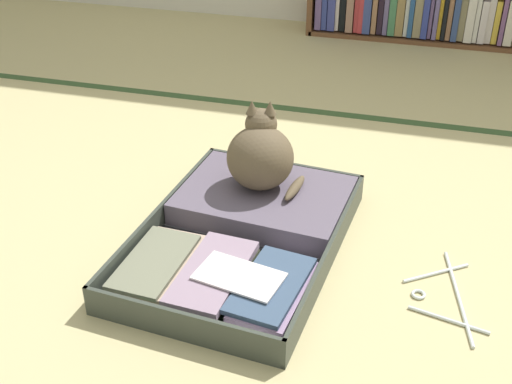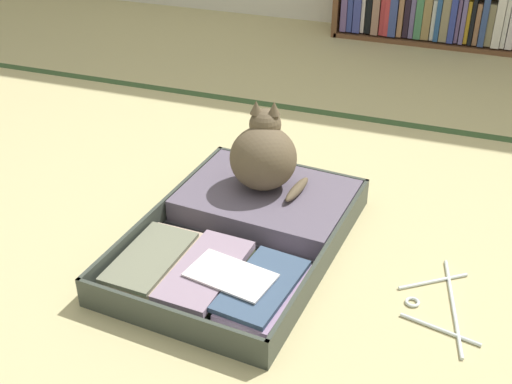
# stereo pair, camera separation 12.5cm
# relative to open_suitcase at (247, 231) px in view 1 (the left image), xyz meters

# --- Properties ---
(ground_plane) EXTENTS (10.00, 10.00, 0.00)m
(ground_plane) POSITION_rel_open_suitcase_xyz_m (0.10, -0.16, -0.04)
(ground_plane) COLOR tan
(tatami_border) EXTENTS (4.80, 0.05, 0.00)m
(tatami_border) POSITION_rel_open_suitcase_xyz_m (0.10, 1.00, -0.04)
(tatami_border) COLOR #35522B
(tatami_border) RESTS_ON ground_plane
(open_suitcase) EXTENTS (0.63, 0.88, 0.09)m
(open_suitcase) POSITION_rel_open_suitcase_xyz_m (0.00, 0.00, 0.00)
(open_suitcase) COLOR #383F37
(open_suitcase) RESTS_ON ground_plane
(black_cat) EXTENTS (0.27, 0.25, 0.28)m
(black_cat) POSITION_rel_open_suitcase_xyz_m (-0.01, 0.20, 0.16)
(black_cat) COLOR brown
(black_cat) RESTS_ON open_suitcase
(clothes_hanger) EXTENTS (0.24, 0.39, 0.01)m
(clothes_hanger) POSITION_rel_open_suitcase_xyz_m (0.60, -0.10, -0.04)
(clothes_hanger) COLOR silver
(clothes_hanger) RESTS_ON ground_plane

